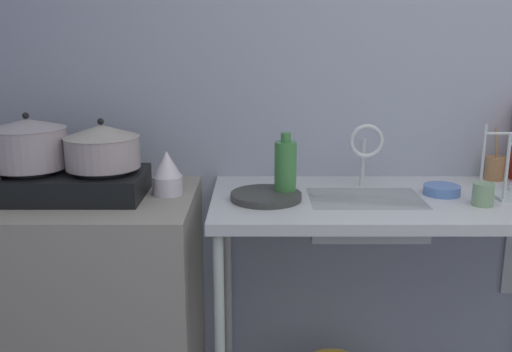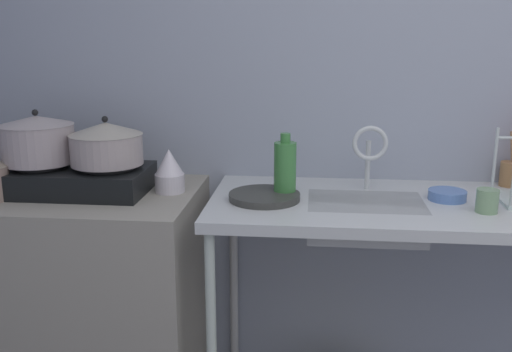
{
  "view_description": "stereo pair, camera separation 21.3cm",
  "coord_description": "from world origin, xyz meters",
  "px_view_note": "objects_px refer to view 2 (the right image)",
  "views": [
    {
      "loc": [
        -0.83,
        -0.64,
        1.5
      ],
      "look_at": [
        -0.83,
        1.43,
        0.98
      ],
      "focal_mm": 40.29,
      "sensor_mm": 36.0,
      "label": 1
    },
    {
      "loc": [
        -0.61,
        -0.63,
        1.5
      ],
      "look_at": [
        -0.83,
        1.43,
        0.98
      ],
      "focal_mm": 40.29,
      "sensor_mm": 36.0,
      "label": 2
    }
  ],
  "objects_px": {
    "stove": "(75,179)",
    "frying_pan": "(264,197)",
    "pot_on_left_burner": "(37,139)",
    "pot_on_right_burner": "(106,143)",
    "cup_by_rack": "(487,201)",
    "utensil_jar": "(510,174)",
    "percolator": "(169,171)",
    "sink_basin": "(365,218)",
    "bottle_by_sink": "(285,169)",
    "faucet": "(370,148)",
    "small_bowl_on_drainboard": "(447,195)"
  },
  "relations": [
    {
      "from": "frying_pan",
      "to": "utensil_jar",
      "type": "height_order",
      "value": "utensil_jar"
    },
    {
      "from": "small_bowl_on_drainboard",
      "to": "pot_on_left_burner",
      "type": "bearing_deg",
      "value": -178.75
    },
    {
      "from": "utensil_jar",
      "to": "frying_pan",
      "type": "bearing_deg",
      "value": -162.79
    },
    {
      "from": "pot_on_left_burner",
      "to": "percolator",
      "type": "relative_size",
      "value": 1.66
    },
    {
      "from": "sink_basin",
      "to": "stove",
      "type": "bearing_deg",
      "value": 179.16
    },
    {
      "from": "utensil_jar",
      "to": "faucet",
      "type": "bearing_deg",
      "value": -165.49
    },
    {
      "from": "stove",
      "to": "cup_by_rack",
      "type": "relative_size",
      "value": 6.93
    },
    {
      "from": "bottle_by_sink",
      "to": "faucet",
      "type": "bearing_deg",
      "value": 18.53
    },
    {
      "from": "sink_basin",
      "to": "cup_by_rack",
      "type": "bearing_deg",
      "value": -12.85
    },
    {
      "from": "pot_on_left_burner",
      "to": "pot_on_right_burner",
      "type": "xyz_separation_m",
      "value": [
        0.27,
        0.0,
        -0.01
      ]
    },
    {
      "from": "pot_on_left_burner",
      "to": "percolator",
      "type": "bearing_deg",
      "value": 4.29
    },
    {
      "from": "pot_on_left_burner",
      "to": "small_bowl_on_drainboard",
      "type": "distance_m",
      "value": 1.56
    },
    {
      "from": "stove",
      "to": "sink_basin",
      "type": "relative_size",
      "value": 1.34
    },
    {
      "from": "bottle_by_sink",
      "to": "utensil_jar",
      "type": "distance_m",
      "value": 0.93
    },
    {
      "from": "pot_on_right_burner",
      "to": "faucet",
      "type": "relative_size",
      "value": 1.06
    },
    {
      "from": "pot_on_right_burner",
      "to": "faucet",
      "type": "height_order",
      "value": "pot_on_right_burner"
    },
    {
      "from": "pot_on_left_burner",
      "to": "faucet",
      "type": "xyz_separation_m",
      "value": [
        1.26,
        0.11,
        -0.03
      ]
    },
    {
      "from": "pot_on_left_burner",
      "to": "cup_by_rack",
      "type": "bearing_deg",
      "value": -3.74
    },
    {
      "from": "faucet",
      "to": "frying_pan",
      "type": "height_order",
      "value": "faucet"
    },
    {
      "from": "frying_pan",
      "to": "pot_on_left_burner",
      "type": "bearing_deg",
      "value": 177.71
    },
    {
      "from": "pot_on_right_burner",
      "to": "utensil_jar",
      "type": "bearing_deg",
      "value": 9.54
    },
    {
      "from": "faucet",
      "to": "cup_by_rack",
      "type": "relative_size",
      "value": 3.2
    },
    {
      "from": "pot_on_right_burner",
      "to": "frying_pan",
      "type": "height_order",
      "value": "pot_on_right_burner"
    },
    {
      "from": "utensil_jar",
      "to": "cup_by_rack",
      "type": "bearing_deg",
      "value": -117.22
    },
    {
      "from": "faucet",
      "to": "small_bowl_on_drainboard",
      "type": "relative_size",
      "value": 1.89
    },
    {
      "from": "pot_on_left_burner",
      "to": "small_bowl_on_drainboard",
      "type": "bearing_deg",
      "value": 1.25
    },
    {
      "from": "percolator",
      "to": "pot_on_left_burner",
      "type": "bearing_deg",
      "value": -175.71
    },
    {
      "from": "pot_on_left_burner",
      "to": "pot_on_right_burner",
      "type": "relative_size",
      "value": 1.01
    },
    {
      "from": "stove",
      "to": "bottle_by_sink",
      "type": "height_order",
      "value": "bottle_by_sink"
    },
    {
      "from": "pot_on_left_burner",
      "to": "sink_basin",
      "type": "bearing_deg",
      "value": -0.75
    },
    {
      "from": "faucet",
      "to": "cup_by_rack",
      "type": "distance_m",
      "value": 0.46
    },
    {
      "from": "cup_by_rack",
      "to": "utensil_jar",
      "type": "relative_size",
      "value": 0.37
    },
    {
      "from": "pot_on_right_burner",
      "to": "cup_by_rack",
      "type": "distance_m",
      "value": 1.39
    },
    {
      "from": "pot_on_left_burner",
      "to": "frying_pan",
      "type": "bearing_deg",
      "value": -2.29
    },
    {
      "from": "stove",
      "to": "pot_on_left_burner",
      "type": "relative_size",
      "value": 2.02
    },
    {
      "from": "pot_on_left_burner",
      "to": "cup_by_rack",
      "type": "relative_size",
      "value": 3.44
    },
    {
      "from": "stove",
      "to": "percolator",
      "type": "xyz_separation_m",
      "value": [
        0.36,
        0.04,
        0.03
      ]
    },
    {
      "from": "stove",
      "to": "utensil_jar",
      "type": "relative_size",
      "value": 2.55
    },
    {
      "from": "stove",
      "to": "faucet",
      "type": "xyz_separation_m",
      "value": [
        1.13,
        0.11,
        0.12
      ]
    },
    {
      "from": "stove",
      "to": "frying_pan",
      "type": "bearing_deg",
      "value": -2.71
    },
    {
      "from": "cup_by_rack",
      "to": "bottle_by_sink",
      "type": "distance_m",
      "value": 0.71
    },
    {
      "from": "pot_on_right_burner",
      "to": "bottle_by_sink",
      "type": "relative_size",
      "value": 1.14
    },
    {
      "from": "stove",
      "to": "frying_pan",
      "type": "relative_size",
      "value": 2.14
    },
    {
      "from": "frying_pan",
      "to": "cup_by_rack",
      "type": "distance_m",
      "value": 0.78
    },
    {
      "from": "pot_on_left_burner",
      "to": "stove",
      "type": "bearing_deg",
      "value": -0.0
    },
    {
      "from": "utensil_jar",
      "to": "stove",
      "type": "bearing_deg",
      "value": -171.2
    },
    {
      "from": "stove",
      "to": "pot_on_right_burner",
      "type": "distance_m",
      "value": 0.2
    },
    {
      "from": "bottle_by_sink",
      "to": "small_bowl_on_drainboard",
      "type": "bearing_deg",
      "value": 2.4
    },
    {
      "from": "pot_on_left_burner",
      "to": "faucet",
      "type": "bearing_deg",
      "value": 5.19
    },
    {
      "from": "pot_on_left_burner",
      "to": "cup_by_rack",
      "type": "height_order",
      "value": "pot_on_left_burner"
    }
  ]
}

